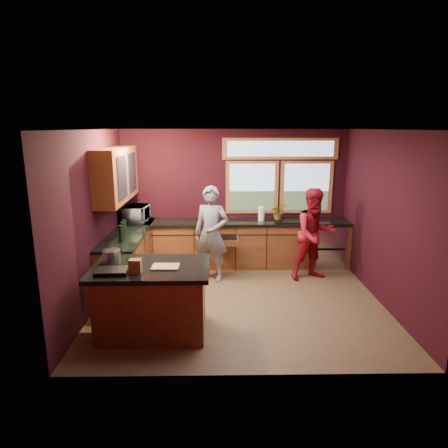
{
  "coord_description": "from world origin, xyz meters",
  "views": [
    {
      "loc": [
        -0.36,
        -5.98,
        2.74
      ],
      "look_at": [
        -0.24,
        0.4,
        1.18
      ],
      "focal_mm": 32.0,
      "sensor_mm": 36.0,
      "label": 1
    }
  ],
  "objects_px": {
    "person_red": "(315,234)",
    "cutting_board": "(165,267)",
    "person_grey": "(211,234)",
    "stock_pot": "(112,256)",
    "island": "(152,299)"
  },
  "relations": [
    {
      "from": "person_grey",
      "to": "person_red",
      "type": "relative_size",
      "value": 1.03
    },
    {
      "from": "person_red",
      "to": "stock_pot",
      "type": "bearing_deg",
      "value": -167.01
    },
    {
      "from": "person_grey",
      "to": "person_red",
      "type": "height_order",
      "value": "person_grey"
    },
    {
      "from": "stock_pot",
      "to": "person_grey",
      "type": "bearing_deg",
      "value": 53.36
    },
    {
      "from": "person_grey",
      "to": "person_red",
      "type": "distance_m",
      "value": 1.88
    },
    {
      "from": "island",
      "to": "cutting_board",
      "type": "relative_size",
      "value": 4.43
    },
    {
      "from": "island",
      "to": "person_red",
      "type": "xyz_separation_m",
      "value": [
        2.65,
        1.94,
        0.36
      ]
    },
    {
      "from": "island",
      "to": "person_grey",
      "type": "xyz_separation_m",
      "value": [
        0.77,
        1.93,
        0.39
      ]
    },
    {
      "from": "island",
      "to": "person_red",
      "type": "distance_m",
      "value": 3.3
    },
    {
      "from": "cutting_board",
      "to": "stock_pot",
      "type": "distance_m",
      "value": 0.78
    },
    {
      "from": "person_grey",
      "to": "cutting_board",
      "type": "height_order",
      "value": "person_grey"
    },
    {
      "from": "stock_pot",
      "to": "cutting_board",
      "type": "bearing_deg",
      "value": -14.93
    },
    {
      "from": "person_red",
      "to": "stock_pot",
      "type": "xyz_separation_m",
      "value": [
        -3.2,
        -1.79,
        0.19
      ]
    },
    {
      "from": "person_grey",
      "to": "island",
      "type": "bearing_deg",
      "value": -94.89
    },
    {
      "from": "person_red",
      "to": "cutting_board",
      "type": "distance_m",
      "value": 3.15
    }
  ]
}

